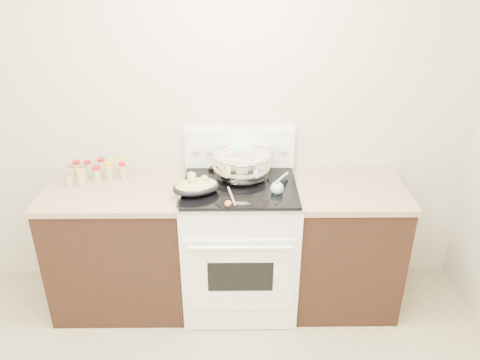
{
  "coord_description": "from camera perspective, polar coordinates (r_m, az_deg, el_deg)",
  "views": [
    {
      "loc": [
        0.33,
        -1.32,
        2.32
      ],
      "look_at": [
        0.35,
        1.37,
        1.0
      ],
      "focal_mm": 35.0,
      "sensor_mm": 36.0,
      "label": 1
    }
  ],
  "objects": [
    {
      "name": "kitchen_range",
      "position": [
        3.3,
        -0.01,
        -7.55
      ],
      "size": [
        0.78,
        0.73,
        1.22
      ],
      "color": "white",
      "rests_on": "ground"
    },
    {
      "name": "blue_ladle",
      "position": [
        2.97,
        4.61,
        -0.86
      ],
      "size": [
        0.14,
        0.27,
        0.1
      ],
      "color": "#8BBDCF",
      "rests_on": "kitchen_range"
    },
    {
      "name": "baking_sheet",
      "position": [
        3.31,
        -0.07,
        1.92
      ],
      "size": [
        0.44,
        0.36,
        0.06
      ],
      "color": "black",
      "rests_on": "kitchen_range"
    },
    {
      "name": "counter_left",
      "position": [
        3.42,
        -14.2,
        -7.74
      ],
      "size": [
        0.93,
        0.67,
        0.92
      ],
      "color": "black",
      "rests_on": "ground"
    },
    {
      "name": "counter_right",
      "position": [
        3.41,
        12.48,
        -7.66
      ],
      "size": [
        0.73,
        0.67,
        0.92
      ],
      "color": "black",
      "rests_on": "ground"
    },
    {
      "name": "roasting_pan",
      "position": [
        2.96,
        -5.4,
        -0.71
      ],
      "size": [
        0.35,
        0.3,
        0.12
      ],
      "color": "black",
      "rests_on": "kitchen_range"
    },
    {
      "name": "spice_jars",
      "position": [
        3.32,
        -17.19,
        1.05
      ],
      "size": [
        0.4,
        0.23,
        0.13
      ],
      "color": "#BFB28C",
      "rests_on": "counter_left"
    },
    {
      "name": "room_shell",
      "position": [
        1.5,
        -13.05,
        1.05
      ],
      "size": [
        4.1,
        3.6,
        2.75
      ],
      "color": "beige",
      "rests_on": "ground"
    },
    {
      "name": "mixing_bowl",
      "position": [
        3.12,
        0.21,
        1.78
      ],
      "size": [
        0.47,
        0.47,
        0.23
      ],
      "color": "silver",
      "rests_on": "kitchen_range"
    },
    {
      "name": "wooden_spoon",
      "position": [
        2.85,
        -1.31,
        -2.56
      ],
      "size": [
        0.07,
        0.25,
        0.04
      ],
      "color": "#B17251",
      "rests_on": "kitchen_range"
    }
  ]
}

